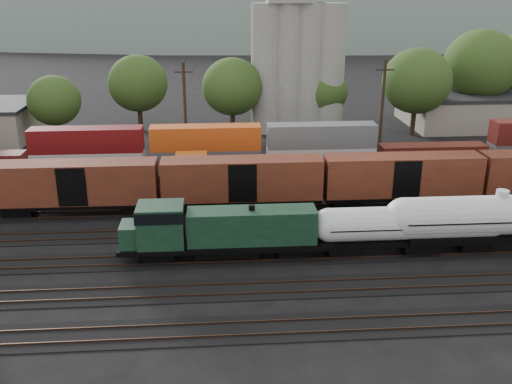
{
  "coord_description": "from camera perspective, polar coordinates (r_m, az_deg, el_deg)",
  "views": [
    {
      "loc": [
        -8.29,
        -45.68,
        20.59
      ],
      "look_at": [
        -4.92,
        2.0,
        3.0
      ],
      "focal_mm": 40.0,
      "sensor_mm": 36.0,
      "label": 1
    }
  ],
  "objects": [
    {
      "name": "ground",
      "position": [
        50.79,
        5.71,
        -3.82
      ],
      "size": [
        600.0,
        600.0,
        0.0
      ],
      "primitive_type": "plane",
      "color": "black"
    },
    {
      "name": "tracks",
      "position": [
        50.77,
        5.71,
        -3.77
      ],
      "size": [
        180.0,
        33.2,
        0.2
      ],
      "color": "black",
      "rests_on": "ground"
    },
    {
      "name": "green_locomotive",
      "position": [
        44.52,
        -4.18,
        -3.8
      ],
      "size": [
        16.69,
        2.95,
        4.42
      ],
      "color": "black",
      "rests_on": "ground"
    },
    {
      "name": "tank_car_a",
      "position": [
        47.06,
        15.16,
        -3.19
      ],
      "size": [
        15.78,
        2.83,
        4.14
      ],
      "color": "white",
      "rests_on": "ground"
    },
    {
      "name": "tank_car_b",
      "position": [
        49.71,
        23.11,
        -2.36
      ],
      "size": [
        18.72,
        3.35,
        4.91
      ],
      "color": "white",
      "rests_on": "ground"
    },
    {
      "name": "orange_locomotive",
      "position": [
        58.63,
        -2.52,
        2.01
      ],
      "size": [
        16.0,
        2.67,
        4.0
      ],
      "color": "black",
      "rests_on": "ground"
    },
    {
      "name": "boxcar_string",
      "position": [
        53.89,
        -9.63,
        0.99
      ],
      "size": [
        122.8,
        2.9,
        4.2
      ],
      "color": "black",
      "rests_on": "ground"
    },
    {
      "name": "container_wall",
      "position": [
        64.66,
        8.0,
        3.9
      ],
      "size": [
        166.08,
        2.6,
        5.8
      ],
      "color": "black",
      "rests_on": "ground"
    },
    {
      "name": "grain_silo",
      "position": [
        83.03,
        4.11,
        13.7
      ],
      "size": [
        13.4,
        5.0,
        29.0
      ],
      "color": "gray",
      "rests_on": "ground"
    },
    {
      "name": "industrial_sheds",
      "position": [
        84.25,
        6.3,
        7.73
      ],
      "size": [
        119.38,
        17.26,
        5.1
      ],
      "color": "#9E937F",
      "rests_on": "ground"
    },
    {
      "name": "tree_band",
      "position": [
        83.63,
        2.25,
        11.22
      ],
      "size": [
        161.22,
        23.6,
        14.25
      ],
      "color": "black",
      "rests_on": "ground"
    },
    {
      "name": "utility_poles",
      "position": [
        69.69,
        2.9,
        8.27
      ],
      "size": [
        122.2,
        0.36,
        12.0
      ],
      "color": "black",
      "rests_on": "ground"
    },
    {
      "name": "distant_hills",
      "position": [
        310.12,
        1.99,
        12.57
      ],
      "size": [
        860.0,
        286.0,
        130.0
      ],
      "color": "#59665B",
      "rests_on": "ground"
    }
  ]
}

